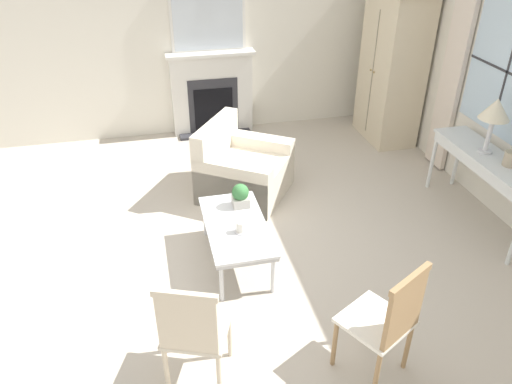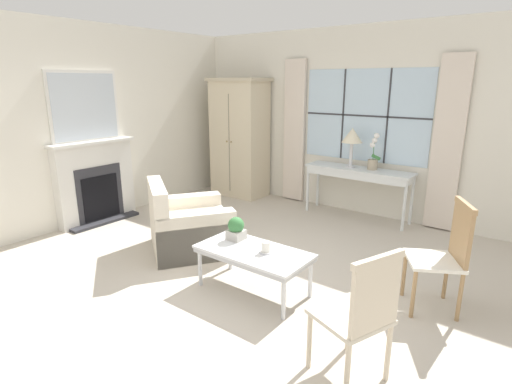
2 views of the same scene
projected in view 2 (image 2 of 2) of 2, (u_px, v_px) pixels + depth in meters
The scene contains 14 objects.
ground_plane at pixel (238, 286), 4.05m from camera, with size 14.00×14.00×0.00m, color #BCB2A3.
wall_back_windowed at pixel (365, 124), 6.00m from camera, with size 7.20×0.14×2.80m.
wall_left at pixel (105, 124), 5.90m from camera, with size 0.06×7.20×2.80m, color silver.
fireplace at pixel (95, 174), 5.77m from camera, with size 0.34×1.24×2.15m.
armoire at pixel (240, 138), 7.08m from camera, with size 1.02×0.62×2.06m.
console_table at pixel (358, 174), 5.93m from camera, with size 1.59×0.41×0.76m.
table_lamp at pixel (352, 137), 5.86m from camera, with size 0.30×0.30×0.59m.
potted_orchid at pixel (373, 157), 5.80m from camera, with size 0.18×0.14×0.54m.
armchair_upholstered at pixel (188, 227), 4.86m from camera, with size 1.29×1.28×0.86m.
side_chair_wooden at pixel (447, 250), 3.50m from camera, with size 0.60×0.60×1.01m.
accent_chair_wooden at pixel (362, 310), 2.61m from camera, with size 0.57×0.57×0.98m.
coffee_table at pixel (254, 254), 3.85m from camera, with size 1.11×0.56×0.44m.
potted_plant_small at pixel (236, 228), 4.07m from camera, with size 0.17×0.17×0.24m.
pillar_candle at pixel (266, 248), 3.76m from camera, with size 0.12×0.12×0.12m.
Camera 2 is at (2.35, -2.80, 2.00)m, focal length 28.00 mm.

